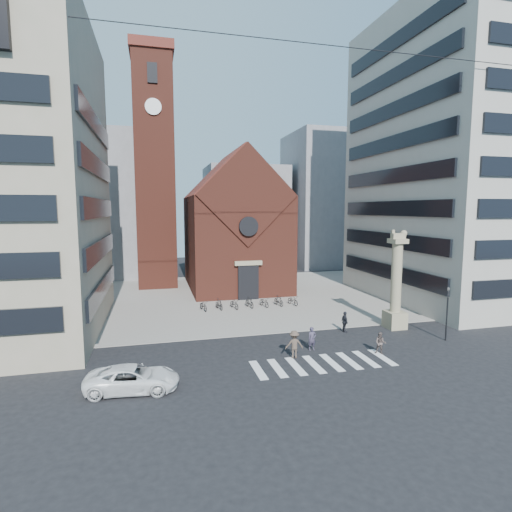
# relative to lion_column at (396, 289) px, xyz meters

# --- Properties ---
(ground) EXTENTS (120.00, 120.00, 0.00)m
(ground) POSITION_rel_lion_column_xyz_m (-10.01, -3.00, -3.46)
(ground) COLOR black
(ground) RESTS_ON ground
(piazza) EXTENTS (46.00, 30.00, 0.05)m
(piazza) POSITION_rel_lion_column_xyz_m (-10.01, 16.00, -3.43)
(piazza) COLOR gray
(piazza) RESTS_ON ground
(zebra_crossing) EXTENTS (10.20, 3.20, 0.01)m
(zebra_crossing) POSITION_rel_lion_column_xyz_m (-9.46, -6.00, -3.45)
(zebra_crossing) COLOR white
(zebra_crossing) RESTS_ON ground
(church) EXTENTS (12.00, 16.65, 18.00)m
(church) POSITION_rel_lion_column_xyz_m (-10.01, 22.04, 4.53)
(church) COLOR maroon
(church) RESTS_ON ground
(campanile) EXTENTS (5.50, 5.50, 31.20)m
(campanile) POSITION_rel_lion_column_xyz_m (-20.01, 25.00, 12.28)
(campanile) COLOR maroon
(campanile) RESTS_ON ground
(building_right) EXTENTS (18.00, 22.00, 32.00)m
(building_right) POSITION_rel_lion_column_xyz_m (13.99, 9.00, 12.54)
(building_right) COLOR #A6A096
(building_right) RESTS_ON ground
(bg_block_left) EXTENTS (16.00, 14.00, 22.00)m
(bg_block_left) POSITION_rel_lion_column_xyz_m (-30.01, 37.00, 7.54)
(bg_block_left) COLOR gray
(bg_block_left) RESTS_ON ground
(bg_block_mid) EXTENTS (14.00, 12.00, 18.00)m
(bg_block_mid) POSITION_rel_lion_column_xyz_m (-4.01, 42.00, 5.54)
(bg_block_mid) COLOR gray
(bg_block_mid) RESTS_ON ground
(bg_block_right) EXTENTS (16.00, 14.00, 24.00)m
(bg_block_right) POSITION_rel_lion_column_xyz_m (11.99, 39.00, 8.54)
(bg_block_right) COLOR gray
(bg_block_right) RESTS_ON ground
(lion_column) EXTENTS (1.63, 1.60, 8.68)m
(lion_column) POSITION_rel_lion_column_xyz_m (0.00, 0.00, 0.00)
(lion_column) COLOR #9C9071
(lion_column) RESTS_ON ground
(traffic_light) EXTENTS (0.13, 0.16, 4.30)m
(traffic_light) POSITION_rel_lion_column_xyz_m (1.99, -4.00, -1.17)
(traffic_light) COLOR black
(traffic_light) RESTS_ON ground
(white_car) EXTENTS (5.49, 2.97, 1.46)m
(white_car) POSITION_rel_lion_column_xyz_m (-21.77, -7.09, -2.73)
(white_car) COLOR white
(white_car) RESTS_ON ground
(pedestrian_0) EXTENTS (0.67, 0.47, 1.75)m
(pedestrian_0) POSITION_rel_lion_column_xyz_m (-9.20, -3.39, -2.58)
(pedestrian_0) COLOR #3A3448
(pedestrian_0) RESTS_ON ground
(pedestrian_1) EXTENTS (0.99, 0.95, 1.62)m
(pedestrian_1) POSITION_rel_lion_column_xyz_m (-4.72, -5.38, -2.65)
(pedestrian_1) COLOR #544743
(pedestrian_1) RESTS_ON ground
(pedestrian_2) EXTENTS (0.47, 1.06, 1.79)m
(pedestrian_2) POSITION_rel_lion_column_xyz_m (-4.82, 0.00, -2.56)
(pedestrian_2) COLOR #222329
(pedestrian_2) RESTS_ON ground
(pedestrian_3) EXTENTS (1.35, 0.88, 1.97)m
(pedestrian_3) POSITION_rel_lion_column_xyz_m (-11.01, -4.54, -2.47)
(pedestrian_3) COLOR #4B3C32
(pedestrian_3) RESTS_ON ground
(scooter_0) EXTENTS (1.10, 2.03, 1.01)m
(scooter_0) POSITION_rel_lion_column_xyz_m (-15.64, 10.09, -2.90)
(scooter_0) COLOR black
(scooter_0) RESTS_ON piazza
(scooter_1) EXTENTS (0.94, 1.94, 1.12)m
(scooter_1) POSITION_rel_lion_column_xyz_m (-14.02, 10.09, -2.85)
(scooter_1) COLOR black
(scooter_1) RESTS_ON piazza
(scooter_2) EXTENTS (1.10, 2.03, 1.01)m
(scooter_2) POSITION_rel_lion_column_xyz_m (-12.40, 10.09, -2.90)
(scooter_2) COLOR black
(scooter_2) RESTS_ON piazza
(scooter_3) EXTENTS (0.94, 1.94, 1.12)m
(scooter_3) POSITION_rel_lion_column_xyz_m (-10.77, 10.09, -2.85)
(scooter_3) COLOR black
(scooter_3) RESTS_ON piazza
(scooter_4) EXTENTS (1.10, 2.03, 1.01)m
(scooter_4) POSITION_rel_lion_column_xyz_m (-9.15, 10.09, -2.90)
(scooter_4) COLOR black
(scooter_4) RESTS_ON piazza
(scooter_5) EXTENTS (0.94, 1.94, 1.12)m
(scooter_5) POSITION_rel_lion_column_xyz_m (-7.53, 10.09, -2.85)
(scooter_5) COLOR black
(scooter_5) RESTS_ON piazza
(scooter_6) EXTENTS (1.10, 2.03, 1.01)m
(scooter_6) POSITION_rel_lion_column_xyz_m (-5.91, 10.09, -2.90)
(scooter_6) COLOR black
(scooter_6) RESTS_ON piazza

